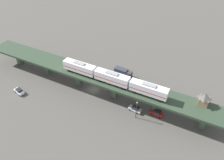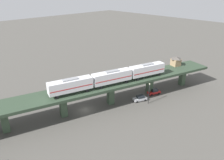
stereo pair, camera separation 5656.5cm
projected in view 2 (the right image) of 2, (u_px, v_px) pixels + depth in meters
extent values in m
plane|color=#4C4944|center=(85.00, 110.00, 65.11)|extent=(400.00, 400.00, 0.00)
cube|color=#2C3D2C|center=(84.00, 90.00, 62.40)|extent=(33.34, 90.77, 0.80)
cube|color=#384C38|center=(182.00, 77.00, 80.50)|extent=(2.23, 2.23, 6.35)
cube|color=#384C38|center=(150.00, 85.00, 74.01)|extent=(2.23, 2.23, 6.35)
cube|color=#384C38|center=(111.00, 94.00, 67.51)|extent=(2.23, 2.23, 6.35)
cube|color=#384C38|center=(63.00, 106.00, 61.02)|extent=(2.23, 2.23, 6.35)
cube|color=#384C38|center=(5.00, 121.00, 54.53)|extent=(2.23, 2.23, 6.35)
cube|color=silver|center=(147.00, 69.00, 69.12)|extent=(5.99, 12.31, 3.10)
cube|color=#B21E1E|center=(147.00, 70.00, 69.24)|extent=(5.96, 12.09, 0.24)
cube|color=gray|center=(147.00, 64.00, 68.43)|extent=(2.50, 4.42, 0.36)
cylinder|color=black|center=(159.00, 75.00, 70.83)|extent=(0.44, 0.87, 0.84)
cylinder|color=black|center=(155.00, 72.00, 72.75)|extent=(0.44, 0.87, 0.84)
cylinder|color=black|center=(138.00, 79.00, 67.19)|extent=(0.44, 0.87, 0.84)
cylinder|color=black|center=(134.00, 77.00, 69.12)|extent=(0.44, 0.87, 0.84)
cube|color=silver|center=(112.00, 77.00, 63.67)|extent=(5.99, 12.31, 3.10)
cube|color=#B21E1E|center=(112.00, 78.00, 63.79)|extent=(5.96, 12.09, 0.24)
cube|color=gray|center=(112.00, 71.00, 62.98)|extent=(2.50, 4.42, 0.36)
cylinder|color=black|center=(126.00, 82.00, 65.37)|extent=(0.44, 0.87, 0.84)
cylinder|color=black|center=(122.00, 79.00, 67.30)|extent=(0.44, 0.87, 0.84)
cylinder|color=black|center=(101.00, 88.00, 61.74)|extent=(0.44, 0.87, 0.84)
cylinder|color=black|center=(97.00, 85.00, 63.66)|extent=(0.44, 0.87, 0.84)
cube|color=silver|center=(70.00, 85.00, 58.22)|extent=(5.99, 12.31, 3.10)
cube|color=#B21E1E|center=(71.00, 86.00, 58.34)|extent=(5.96, 12.09, 0.24)
cube|color=gray|center=(70.00, 79.00, 57.53)|extent=(2.50, 4.42, 0.36)
cylinder|color=black|center=(87.00, 91.00, 59.92)|extent=(0.44, 0.87, 0.84)
cylinder|color=black|center=(84.00, 88.00, 61.84)|extent=(0.44, 0.87, 0.84)
cylinder|color=black|center=(57.00, 98.00, 56.29)|extent=(0.44, 0.87, 0.84)
cylinder|color=black|center=(54.00, 94.00, 58.21)|extent=(0.44, 0.87, 0.84)
cube|color=#8C7251|center=(176.00, 62.00, 79.57)|extent=(3.46, 3.46, 2.50)
pyramid|color=#4C4742|center=(176.00, 58.00, 78.89)|extent=(3.98, 3.98, 0.90)
cube|color=#AD1E1E|center=(154.00, 92.00, 74.39)|extent=(3.27, 4.75, 0.80)
cube|color=#1E2328|center=(154.00, 90.00, 74.14)|extent=(2.32, 2.64, 0.76)
cylinder|color=black|center=(159.00, 93.00, 74.34)|extent=(0.46, 0.70, 0.66)
cylinder|color=black|center=(156.00, 91.00, 75.79)|extent=(0.46, 0.70, 0.66)
cylinder|color=black|center=(152.00, 95.00, 73.32)|extent=(0.46, 0.70, 0.66)
cylinder|color=black|center=(149.00, 93.00, 74.77)|extent=(0.46, 0.70, 0.66)
cube|color=#B7BABF|center=(140.00, 99.00, 70.03)|extent=(3.34, 4.75, 0.80)
cube|color=#1E2328|center=(140.00, 97.00, 69.77)|extent=(2.36, 2.66, 0.76)
cylinder|color=black|center=(145.00, 100.00, 69.95)|extent=(0.47, 0.70, 0.66)
cylinder|color=black|center=(142.00, 98.00, 71.40)|extent=(0.47, 0.70, 0.66)
cylinder|color=black|center=(137.00, 102.00, 68.98)|extent=(0.47, 0.70, 0.66)
cylinder|color=black|center=(135.00, 100.00, 70.43)|extent=(0.47, 0.70, 0.66)
cube|color=#333338|center=(95.00, 84.00, 78.14)|extent=(2.74, 2.62, 2.30)
cube|color=#2D333D|center=(86.00, 85.00, 76.69)|extent=(3.90, 5.67, 2.70)
cylinder|color=black|center=(96.00, 88.00, 77.78)|extent=(0.66, 1.06, 1.00)
cylinder|color=black|center=(95.00, 86.00, 79.43)|extent=(0.66, 1.06, 1.00)
cylinder|color=black|center=(83.00, 91.00, 75.77)|extent=(0.66, 1.06, 1.00)
cylinder|color=black|center=(81.00, 89.00, 77.49)|extent=(0.66, 1.06, 1.00)
cylinder|color=black|center=(149.00, 94.00, 67.50)|extent=(0.20, 0.20, 6.50)
sphere|color=beige|center=(150.00, 84.00, 66.11)|extent=(0.44, 0.44, 0.44)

